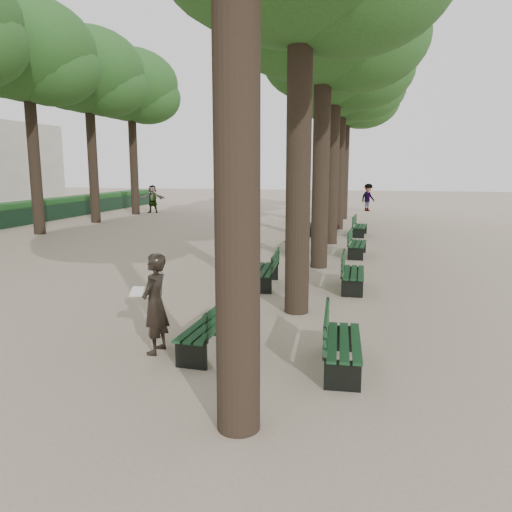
# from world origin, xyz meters

# --- Properties ---
(ground) EXTENTS (120.00, 120.00, 0.00)m
(ground) POSITION_xyz_m (0.00, 0.00, 0.00)
(ground) COLOR tan
(ground) RESTS_ON ground
(tree_central_2) EXTENTS (6.00, 6.00, 9.95)m
(tree_central_2) POSITION_xyz_m (1.50, 8.00, 7.65)
(tree_central_2) COLOR #33261C
(tree_central_2) RESTS_ON ground
(tree_central_3) EXTENTS (6.00, 6.00, 9.95)m
(tree_central_3) POSITION_xyz_m (1.50, 13.00, 7.65)
(tree_central_3) COLOR #33261C
(tree_central_3) RESTS_ON ground
(tree_central_4) EXTENTS (6.00, 6.00, 9.95)m
(tree_central_4) POSITION_xyz_m (1.50, 18.00, 7.65)
(tree_central_4) COLOR #33261C
(tree_central_4) RESTS_ON ground
(tree_central_5) EXTENTS (6.00, 6.00, 9.95)m
(tree_central_5) POSITION_xyz_m (1.50, 23.00, 7.65)
(tree_central_5) COLOR #33261C
(tree_central_5) RESTS_ON ground
(tree_far_3) EXTENTS (6.00, 6.00, 10.45)m
(tree_far_3) POSITION_xyz_m (-12.00, 13.00, 8.14)
(tree_far_3) COLOR #33261C
(tree_far_3) RESTS_ON ground
(tree_far_4) EXTENTS (6.00, 6.00, 10.45)m
(tree_far_4) POSITION_xyz_m (-12.00, 18.00, 8.14)
(tree_far_4) COLOR #33261C
(tree_far_4) RESTS_ON ground
(tree_far_5) EXTENTS (6.00, 6.00, 10.45)m
(tree_far_5) POSITION_xyz_m (-12.00, 23.00, 8.14)
(tree_far_5) COLOR #33261C
(tree_far_5) RESTS_ON ground
(bench_left_0) EXTENTS (0.66, 1.83, 0.92)m
(bench_left_0) POSITION_xyz_m (0.37, 0.35, 0.27)
(bench_left_0) COLOR black
(bench_left_0) RESTS_ON ground
(bench_left_1) EXTENTS (0.70, 1.84, 0.92)m
(bench_left_1) POSITION_xyz_m (0.37, 5.15, 0.27)
(bench_left_1) COLOR black
(bench_left_1) RESTS_ON ground
(bench_left_2) EXTENTS (0.66, 1.83, 0.92)m
(bench_left_2) POSITION_xyz_m (0.37, 11.00, 0.27)
(bench_left_2) COLOR black
(bench_left_2) RESTS_ON ground
(bench_left_3) EXTENTS (0.59, 1.81, 0.92)m
(bench_left_3) POSITION_xyz_m (0.37, 15.48, 0.27)
(bench_left_3) COLOR black
(bench_left_3) RESTS_ON ground
(bench_right_0) EXTENTS (0.66, 1.83, 0.92)m
(bench_right_0) POSITION_xyz_m (2.63, 0.07, 0.27)
(bench_right_0) COLOR black
(bench_right_0) RESTS_ON ground
(bench_right_1) EXTENTS (0.59, 1.81, 0.92)m
(bench_right_1) POSITION_xyz_m (2.63, 5.29, 0.27)
(bench_right_1) COLOR black
(bench_right_1) RESTS_ON ground
(bench_right_2) EXTENTS (0.66, 1.83, 0.92)m
(bench_right_2) POSITION_xyz_m (2.63, 10.22, 0.27)
(bench_right_2) COLOR black
(bench_right_2) RESTS_ON ground
(bench_right_3) EXTENTS (0.69, 1.83, 0.92)m
(bench_right_3) POSITION_xyz_m (2.63, 15.58, 0.27)
(bench_right_3) COLOR black
(bench_right_3) RESTS_ON ground
(man_with_map) EXTENTS (0.62, 0.70, 1.71)m
(man_with_map) POSITION_xyz_m (-0.49, 0.11, 0.85)
(man_with_map) COLOR black
(man_with_map) RESTS_ON ground
(pedestrian_d) EXTENTS (0.94, 0.82, 1.83)m
(pedestrian_d) POSITION_xyz_m (-0.25, 28.91, 0.92)
(pedestrian_d) COLOR #262628
(pedestrian_d) RESTS_ON ground
(pedestrian_a) EXTENTS (0.86, 0.79, 1.71)m
(pedestrian_a) POSITION_xyz_m (-5.37, 26.38, 0.86)
(pedestrian_a) COLOR #262628
(pedestrian_a) RESTS_ON ground
(pedestrian_b) EXTENTS (1.11, 1.18, 1.92)m
(pedestrian_b) POSITION_xyz_m (2.95, 28.78, 0.96)
(pedestrian_b) COLOR #262628
(pedestrian_b) RESTS_ON ground
(pedestrian_e) EXTENTS (1.78, 0.64, 1.88)m
(pedestrian_e) POSITION_xyz_m (-11.36, 24.29, 0.94)
(pedestrian_e) COLOR #262628
(pedestrian_e) RESTS_ON ground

